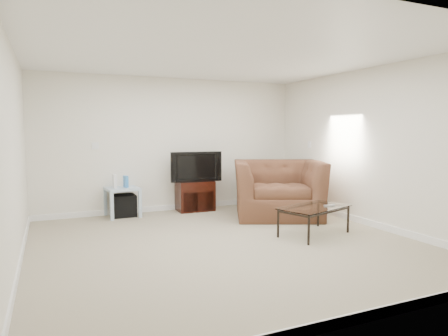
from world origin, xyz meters
name	(u,v)px	position (x,y,z in m)	size (l,w,h in m)	color
floor	(226,243)	(0.00, 0.00, 0.00)	(5.00, 5.00, 0.00)	tan
ceiling	(226,55)	(0.00, 0.00, 2.50)	(5.00, 5.00, 0.00)	white
wall_back	(172,145)	(0.00, 2.50, 1.25)	(5.00, 0.02, 2.50)	silver
wall_left	(13,156)	(-2.50, 0.00, 1.25)	(0.02, 5.00, 2.50)	silver
wall_right	(371,148)	(2.50, 0.00, 1.25)	(0.02, 5.00, 2.50)	silver
plate_back	(95,146)	(-1.40, 2.49, 1.25)	(0.12, 0.02, 0.12)	white
plate_right_switch	(309,144)	(2.49, 1.60, 1.25)	(0.02, 0.09, 0.13)	white
plate_right_outlet	(318,195)	(2.49, 1.30, 0.30)	(0.02, 0.08, 0.12)	white
tv_stand	(195,196)	(0.37, 2.28, 0.28)	(0.68, 0.47, 0.57)	black
dvd_player	(195,186)	(0.37, 2.24, 0.47)	(0.40, 0.28, 0.06)	black
television	(195,166)	(0.37, 2.25, 0.85)	(0.91, 0.18, 0.56)	black
side_table	(122,202)	(-0.99, 2.28, 0.26)	(0.54, 0.54, 0.52)	silver
subwoofer	(124,206)	(-0.96, 2.30, 0.18)	(0.40, 0.40, 0.40)	black
game_console	(115,181)	(-1.12, 2.25, 0.64)	(0.05, 0.17, 0.24)	white
game_case	(126,182)	(-0.92, 2.26, 0.62)	(0.05, 0.15, 0.21)	#337FCC
recliner	(278,179)	(1.55, 1.20, 0.66)	(1.52, 0.99, 1.33)	#503C20
coffee_table	(314,221)	(1.35, -0.12, 0.21)	(1.06, 0.60, 0.41)	black
remote	(329,205)	(1.59, -0.17, 0.43)	(0.17, 0.05, 0.02)	#B2B2B7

